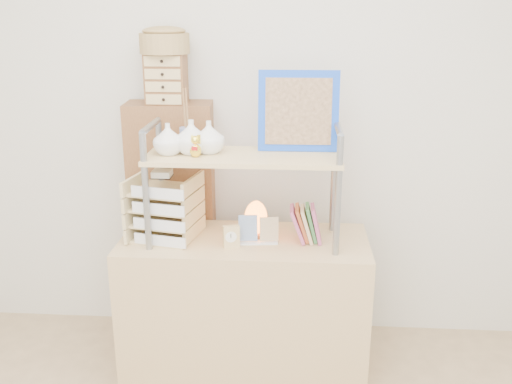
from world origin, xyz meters
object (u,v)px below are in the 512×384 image
desk (245,308)px  cabinet (174,224)px  letter_tray (164,211)px  salt_lamp (256,219)px

desk → cabinet: (-0.43, 0.37, 0.30)m
cabinet → letter_tray: 0.44m
salt_lamp → letter_tray: bearing=-173.5°
cabinet → salt_lamp: 0.61m
cabinet → salt_lamp: cabinet is taller
desk → salt_lamp: salt_lamp is taller
cabinet → salt_lamp: (0.48, -0.33, 0.17)m
desk → letter_tray: letter_tray is taller
desk → salt_lamp: size_ratio=6.54×
letter_tray → salt_lamp: (0.44, 0.05, -0.04)m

